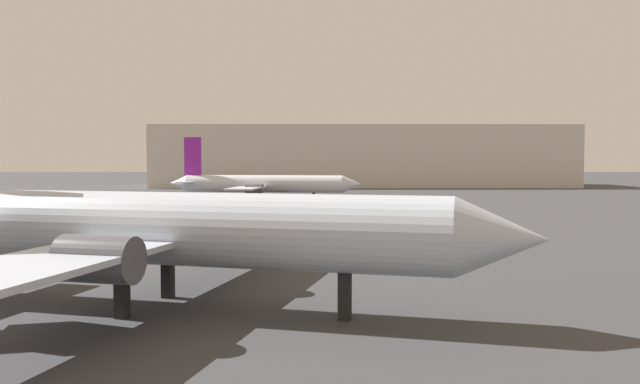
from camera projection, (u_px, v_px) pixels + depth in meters
The scene contains 3 objects.
airplane_at_gate at pixel (164, 229), 26.75m from camera, with size 30.39×24.21×9.66m.
airplane_distant at pixel (261, 184), 86.90m from camera, with size 27.29×19.83×9.50m.
terminal_building at pixel (362, 157), 149.21m from camera, with size 95.43×26.53×14.01m, color beige.
Camera 1 is at (-1.51, -9.66, 6.43)m, focal length 35.11 mm.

